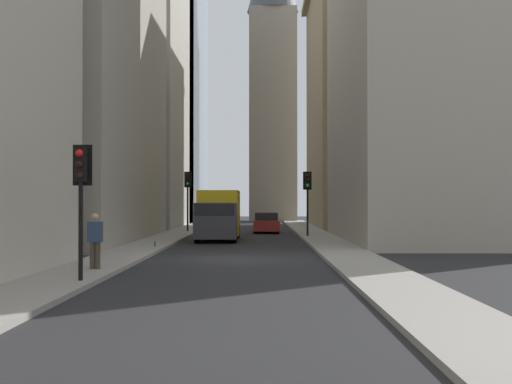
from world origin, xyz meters
TOP-DOWN VIEW (x-y plane):
  - ground_plane at (0.00, 0.00)m, footprint 135.00×135.00m
  - sidewalk_right at (0.00, 4.50)m, footprint 90.00×2.20m
  - sidewalk_left at (0.00, -4.50)m, footprint 90.00×2.20m
  - building_left_far at (30.96, -10.59)m, footprint 16.71×10.50m
  - building_right_midfar at (10.74, 10.60)m, footprint 18.20×10.00m
  - building_right_far at (30.01, 10.60)m, footprint 16.37×10.00m
  - church_spire at (45.99, -2.34)m, footprint 5.66×5.66m
  - delivery_truck at (11.68, 1.40)m, footprint 6.46×2.25m
  - sedan_red at (20.44, -1.40)m, footprint 4.30×1.78m
  - traffic_light_foreground at (-7.87, 3.79)m, footprint 0.43×0.52m
  - traffic_light_midblock at (13.88, -3.84)m, footprint 0.43×0.52m
  - traffic_light_far_junction at (19.83, 4.08)m, footprint 0.43×0.52m
  - pedestrian at (-5.00, 4.14)m, footprint 0.26×0.44m
  - discarded_bottle at (4.74, 3.88)m, footprint 0.07×0.07m

SIDE VIEW (x-z plane):
  - ground_plane at x=0.00m, z-range 0.00..0.00m
  - sidewalk_right at x=0.00m, z-range 0.00..0.14m
  - sidewalk_left at x=0.00m, z-range 0.00..0.14m
  - discarded_bottle at x=4.74m, z-range 0.11..0.38m
  - sedan_red at x=20.44m, z-range -0.04..1.37m
  - pedestrian at x=-5.00m, z-range 0.22..1.95m
  - delivery_truck at x=11.68m, z-range 0.04..2.88m
  - traffic_light_foreground at x=-7.87m, z-range 0.99..4.62m
  - traffic_light_midblock at x=13.88m, z-range 1.05..4.94m
  - traffic_light_far_junction at x=19.83m, z-range 1.12..5.27m
  - building_left_far at x=30.96m, z-range 0.01..23.23m
  - building_right_midfar at x=10.74m, z-range 0.00..23.26m
  - building_right_far at x=30.01m, z-range 0.00..27.63m
  - church_spire at x=45.99m, z-range 0.72..34.45m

